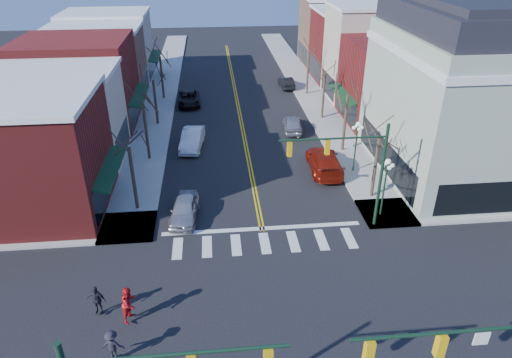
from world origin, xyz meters
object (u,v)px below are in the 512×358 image
object	(u,v)px
lamppost_corner	(386,178)
car_left_near	(184,209)
victorian_corner	(472,91)
pedestrian_red_b	(129,304)
pedestrian_dark_a	(96,300)
car_right_near	(324,161)
car_right_mid	(293,124)
car_right_far	(286,83)
pedestrian_dark_b	(112,345)
car_left_far	(189,98)
lamppost_midblock	(357,138)
car_left_mid	(192,139)

from	to	relation	value
lamppost_corner	car_left_near	bearing A→B (deg)	175.58
victorian_corner	pedestrian_red_b	size ratio (longest dim) A/B	7.32
car_left_near	pedestrian_dark_a	world-z (taller)	pedestrian_dark_a
victorian_corner	car_right_near	distance (m)	12.12
victorian_corner	car_right_mid	world-z (taller)	victorian_corner
car_right_far	pedestrian_dark_b	bearing A→B (deg)	66.60
lamppost_corner	car_right_far	distance (m)	29.53
car_left_far	pedestrian_dark_b	distance (m)	34.72
car_left_near	pedestrian_red_b	bearing A→B (deg)	-98.15
victorian_corner	car_left_far	bearing A→B (deg)	140.14
lamppost_midblock	car_left_far	world-z (taller)	lamppost_midblock
pedestrian_dark_b	car_left_mid	bearing A→B (deg)	-89.72
car_right_far	pedestrian_red_b	xyz separation A→B (m)	(-13.75, -37.41, 0.46)
car_left_mid	car_right_near	xyz separation A→B (m)	(10.71, -5.60, 0.04)
car_left_near	car_right_near	distance (m)	12.49
victorian_corner	car_right_near	world-z (taller)	victorian_corner
victorian_corner	pedestrian_red_b	xyz separation A→B (m)	(-23.85, -14.02, -5.53)
car_left_mid	car_left_far	bearing A→B (deg)	100.05
lamppost_corner	car_left_mid	bearing A→B (deg)	135.91
pedestrian_red_b	pedestrian_dark_a	bearing A→B (deg)	93.55
lamppost_corner	car_right_far	world-z (taller)	lamppost_corner
car_left_mid	car_right_near	world-z (taller)	car_right_near
car_left_near	pedestrian_dark_a	bearing A→B (deg)	-109.27
car_left_far	pedestrian_dark_b	bearing A→B (deg)	-96.21
lamppost_corner	car_right_mid	xyz separation A→B (m)	(-3.40, 15.56, -2.21)
lamppost_corner	car_right_far	xyz separation A→B (m)	(-1.80, 29.38, -2.30)
car_right_mid	car_right_far	distance (m)	13.92
lamppost_midblock	car_left_mid	distance (m)	14.52
car_right_near	car_right_far	distance (m)	22.40
victorian_corner	car_left_far	xyz separation A→B (m)	(-21.93, 18.30, -5.95)
car_left_near	car_left_far	bearing A→B (deg)	97.00
car_right_far	pedestrian_red_b	bearing A→B (deg)	66.08
car_left_near	car_left_mid	size ratio (longest dim) A/B	0.87
lamppost_midblock	car_left_far	xyz separation A→B (m)	(-13.63, 17.80, -2.25)
car_left_near	car_left_far	xyz separation A→B (m)	(-0.37, 23.28, -0.02)
lamppost_midblock	car_right_far	bearing A→B (deg)	94.50
car_right_near	car_right_mid	distance (m)	8.64
pedestrian_dark_a	car_left_near	bearing A→B (deg)	79.65
car_left_far	pedestrian_dark_a	world-z (taller)	pedestrian_dark_a
car_right_far	lamppost_corner	bearing A→B (deg)	89.77
lamppost_corner	car_left_far	xyz separation A→B (m)	(-13.63, 24.30, -2.25)
car_left_near	pedestrian_red_b	distance (m)	9.34
car_right_far	pedestrian_dark_a	bearing A→B (deg)	63.48
lamppost_corner	car_left_near	xyz separation A→B (m)	(-13.26, 1.02, -2.23)
car_left_mid	pedestrian_dark_b	bearing A→B (deg)	-90.45
lamppost_midblock	pedestrian_dark_b	xyz separation A→B (m)	(-16.00, -16.83, -2.04)
car_right_near	car_left_mid	bearing A→B (deg)	-24.75
car_right_mid	pedestrian_dark_a	bearing A→B (deg)	65.50
car_left_far	victorian_corner	bearing A→B (deg)	-42.15
car_left_far	car_right_near	bearing A→B (deg)	-59.07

